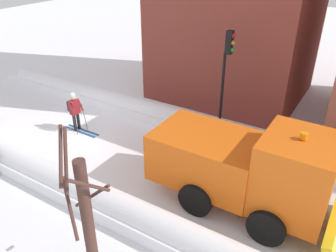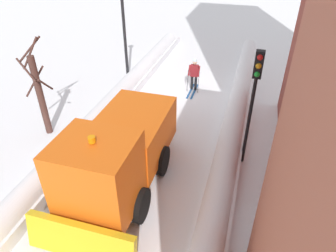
{
  "view_description": "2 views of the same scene",
  "coord_description": "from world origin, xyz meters",
  "px_view_note": "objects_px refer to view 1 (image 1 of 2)",
  "views": [
    {
      "loc": [
        8.86,
        10.28,
        7.56
      ],
      "look_at": [
        -0.83,
        4.25,
        1.31
      ],
      "focal_mm": 36.65,
      "sensor_mm": 36.0,
      "label": 1
    },
    {
      "loc": [
        -3.35,
        14.87,
        7.75
      ],
      "look_at": [
        -0.49,
        5.12,
        1.0
      ],
      "focal_mm": 32.68,
      "sensor_mm": 36.0,
      "label": 2
    }
  ],
  "objects_px": {
    "skier": "(75,110)",
    "bare_tree_near": "(86,219)",
    "plow_truck": "(247,168)",
    "traffic_light_pole": "(227,65)"
  },
  "relations": [
    {
      "from": "traffic_light_pole",
      "to": "skier",
      "type": "bearing_deg",
      "value": -60.7
    },
    {
      "from": "plow_truck",
      "to": "traffic_light_pole",
      "type": "distance_m",
      "value": 4.96
    },
    {
      "from": "plow_truck",
      "to": "bare_tree_near",
      "type": "bearing_deg",
      "value": -26.59
    },
    {
      "from": "skier",
      "to": "bare_tree_near",
      "type": "bearing_deg",
      "value": 48.13
    },
    {
      "from": "bare_tree_near",
      "to": "skier",
      "type": "bearing_deg",
      "value": -131.87
    },
    {
      "from": "skier",
      "to": "traffic_light_pole",
      "type": "xyz_separation_m",
      "value": [
        -3.14,
        5.6,
        2.15
      ]
    },
    {
      "from": "skier",
      "to": "traffic_light_pole",
      "type": "bearing_deg",
      "value": 119.3
    },
    {
      "from": "plow_truck",
      "to": "skier",
      "type": "xyz_separation_m",
      "value": [
        -0.79,
        -8.12,
        -0.48
      ]
    },
    {
      "from": "skier",
      "to": "bare_tree_near",
      "type": "height_order",
      "value": "bare_tree_near"
    },
    {
      "from": "skier",
      "to": "bare_tree_near",
      "type": "distance_m",
      "value": 7.95
    }
  ]
}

